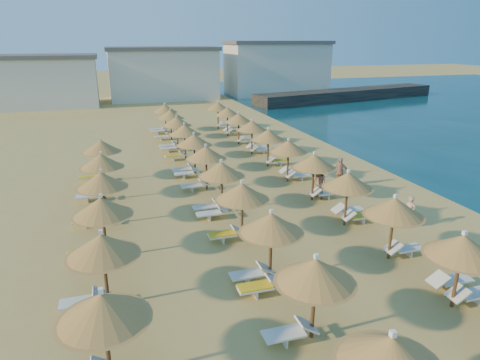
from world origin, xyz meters
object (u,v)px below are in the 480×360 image
object	(u,v)px
beachgoer_c	(339,172)
beachgoer_b	(319,183)
jetty	(348,95)
parasol_row_east	(300,154)
beachgoer_a	(409,212)
parasol_row_west	(213,161)

from	to	relation	value
beachgoer_c	beachgoer_b	bearing A→B (deg)	-121.37
jetty	beachgoer_b	size ratio (longest dim) A/B	16.42
beachgoer_b	beachgoer_c	size ratio (longest dim) A/B	1.03
parasol_row_east	beachgoer_b	bearing A→B (deg)	-75.63
beachgoer_b	beachgoer_a	distance (m)	5.16
beachgoer_b	beachgoer_c	distance (m)	2.60
beachgoer_b	beachgoer_a	size ratio (longest dim) A/B	1.20
parasol_row_east	beachgoer_a	xyz separation A→B (m)	(2.70, -6.23, -1.40)
jetty	parasol_row_west	size ratio (longest dim) A/B	0.75
jetty	beachgoer_b	distance (m)	41.61
jetty	beachgoer_c	distance (m)	39.21
beachgoer_b	beachgoer_c	world-z (taller)	beachgoer_b
parasol_row_east	beachgoer_c	bearing A→B (deg)	-2.51
beachgoer_c	parasol_row_east	bearing A→B (deg)	-159.04
parasol_row_east	beachgoer_c	size ratio (longest dim) A/B	22.43
parasol_row_east	beachgoer_a	bearing A→B (deg)	-66.56
jetty	parasol_row_east	size ratio (longest dim) A/B	0.75
beachgoer_a	beachgoer_c	world-z (taller)	beachgoer_c
jetty	parasol_row_west	xyz separation A→B (m)	(-28.11, -33.33, 1.42)
beachgoer_a	beachgoer_c	xyz separation A→B (m)	(-0.17, 6.12, 0.13)
parasol_row_east	beachgoer_b	xyz separation A→B (m)	(0.41, -1.61, -1.25)
jetty	beachgoer_c	xyz separation A→B (m)	(-20.47, -33.44, 0.14)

